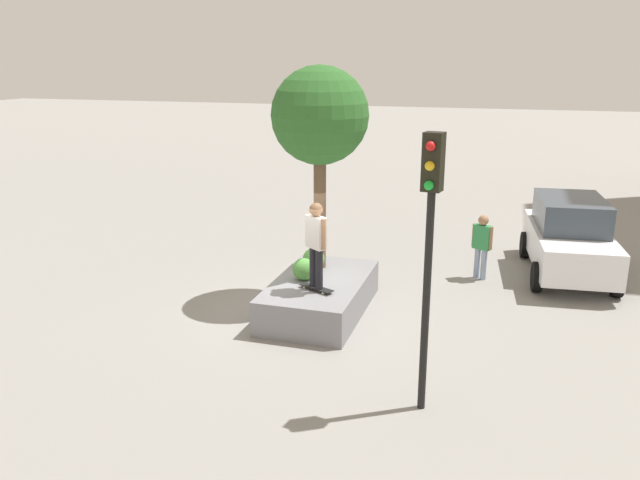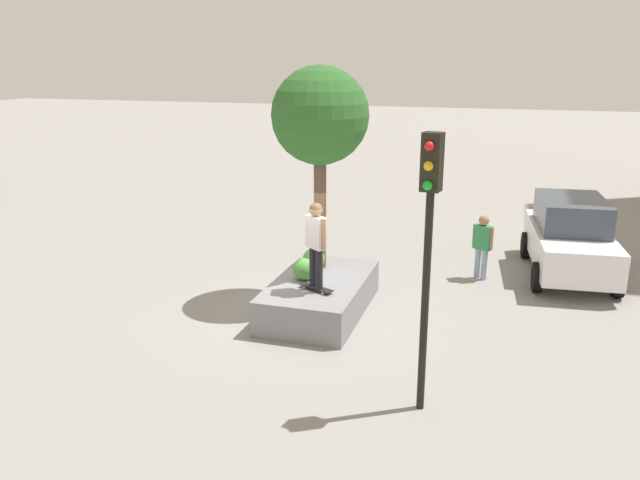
% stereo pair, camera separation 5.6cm
% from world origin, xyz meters
% --- Properties ---
extents(ground_plane, '(120.00, 120.00, 0.00)m').
position_xyz_m(ground_plane, '(0.00, 0.00, 0.00)').
color(ground_plane, gray).
extents(planter_ledge, '(3.38, 1.89, 0.75)m').
position_xyz_m(planter_ledge, '(-0.17, 0.29, 0.37)').
color(planter_ledge, gray).
rests_on(planter_ledge, ground).
extents(plaza_tree, '(2.13, 2.13, 4.51)m').
position_xyz_m(plaza_tree, '(-1.03, 0.03, 4.14)').
color(plaza_tree, brown).
rests_on(plaza_tree, planter_ledge).
extents(boxwood_shrub, '(0.48, 0.48, 0.48)m').
position_xyz_m(boxwood_shrub, '(-0.08, -0.05, 0.99)').
color(boxwood_shrub, '#4C8C3D').
rests_on(boxwood_shrub, planter_ledge).
extents(hedge_clump, '(0.50, 0.50, 0.50)m').
position_xyz_m(hedge_clump, '(-0.80, -0.05, 1.00)').
color(hedge_clump, '#4C8C3D').
rests_on(hedge_clump, planter_ledge).
extents(skateboard, '(0.52, 0.82, 0.07)m').
position_xyz_m(skateboard, '(0.48, 0.41, 0.80)').
color(skateboard, black).
rests_on(skateboard, planter_ledge).
extents(skateboarder, '(0.45, 0.51, 1.79)m').
position_xyz_m(skateboarder, '(0.48, 0.41, 1.85)').
color(skateboarder, black).
rests_on(skateboarder, skateboard).
extents(police_car, '(4.41, 2.31, 1.98)m').
position_xyz_m(police_car, '(-4.42, 5.63, 1.01)').
color(police_car, white).
rests_on(police_car, ground).
extents(traffic_light_corner, '(0.36, 0.32, 4.38)m').
position_xyz_m(traffic_light_corner, '(3.16, 2.99, 3.00)').
color(traffic_light_corner, black).
rests_on(traffic_light_corner, ground).
extents(passerby_with_bag, '(0.37, 0.51, 1.65)m').
position_xyz_m(passerby_with_bag, '(-3.43, 3.52, 0.96)').
color(passerby_with_bag, '#8C9EB7').
rests_on(passerby_with_bag, ground).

